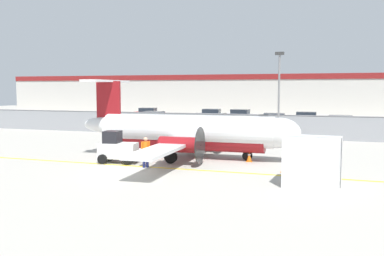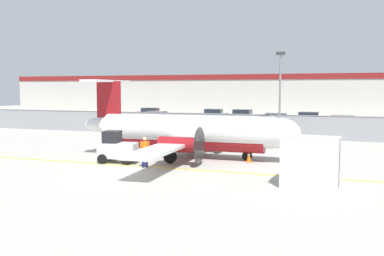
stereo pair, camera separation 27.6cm
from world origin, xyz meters
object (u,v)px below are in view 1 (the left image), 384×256
Objects in this scene: cargo_container at (313,162)px; apron_light_pole at (279,89)px; ground_crew_worker at (146,150)px; traffic_cone_far_left at (284,167)px; parked_car_1 at (153,118)px; traffic_cone_near_left at (249,156)px; parked_car_5 at (307,119)px; parked_car_0 at (149,114)px; traffic_cone_near_right at (200,152)px; parked_car_6 at (341,123)px; commuter_airplane at (191,133)px; baggage_tug at (117,148)px; parked_car_2 at (211,115)px; parked_car_4 at (273,121)px; parked_car_3 at (239,116)px.

apron_light_pole reaches higher than cargo_container.
ground_crew_worker is 0.23× the size of apron_light_pole.
traffic_cone_far_left is 29.40m from parked_car_1.
traffic_cone_near_left is 25.47m from parked_car_5.
parked_car_0 is 1.02× the size of parked_car_5.
apron_light_pole is (20.12, -19.09, 3.41)m from parked_car_0.
traffic_cone_near_left is 0.09× the size of apron_light_pole.
traffic_cone_near_right is 25.01m from parked_car_5.
traffic_cone_near_right is 0.15× the size of parked_car_6.
apron_light_pole reaches higher than ground_crew_worker.
commuter_airplane is 9.43× the size of ground_crew_worker.
baggage_tug is at bearing -141.02° from commuter_airplane.
parked_car_6 is 0.59× the size of apron_light_pole.
traffic_cone_near_right is (-7.29, 6.31, -0.79)m from cargo_container.
parked_car_2 is at bearing -7.94° from parked_car_0.
parked_car_2 is (-5.54, 32.18, -0.06)m from ground_crew_worker.
traffic_cone_far_left is at bearing -48.44° from traffic_cone_near_left.
baggage_tug is 0.57× the size of parked_car_2.
commuter_airplane is at bearing -113.70° from apron_light_pole.
parked_car_4 is at bearing 82.52° from commuter_airplane.
parked_car_2 reaches higher than traffic_cone_near_right.
parked_car_5 is 15.99m from apron_light_pole.
parked_car_6 is (25.07, -8.98, 0.00)m from parked_car_0.
parked_car_1 is at bearing -178.02° from parked_car_6.
parked_car_1 is at bearing -166.41° from parked_car_5.
cargo_container is 35.71m from parked_car_3.
apron_light_pole is (7.31, -18.85, 3.41)m from parked_car_3.
cargo_container reaches higher than parked_car_6.
traffic_cone_near_left is at bearing -61.03° from parked_car_0.
parked_car_4 is (2.20, 21.36, -0.71)m from commuter_airplane.
commuter_airplane is 3.79× the size of parked_car_1.
commuter_airplane is 23.60m from parked_car_1.
parked_car_1 is 1.00× the size of parked_car_5.
parked_car_6 is at bearing -57.96° from parked_car_5.
apron_light_pole is (3.85, 8.90, 3.99)m from traffic_cone_near_right.
apron_light_pole reaches higher than commuter_airplane.
parked_car_2 is 0.99× the size of parked_car_6.
parked_car_1 is at bearing 118.01° from commuter_airplane.
traffic_cone_near_right is 10.49m from apron_light_pole.
parked_car_5 is 6.55m from parked_car_6.
cargo_container is (11.20, -2.55, 0.24)m from baggage_tug.
cargo_container reaches higher than parked_car_4.
traffic_cone_near_right is at bearing 101.79° from parked_car_2.
cargo_container reaches higher than parked_car_0.
parked_car_0 and parked_car_2 have the same top height.
parked_car_0 is at bearing -5.62° from parked_car_2.
traffic_cone_near_right is at bearing -113.41° from apron_light_pole.
parked_car_1 is at bearing 48.07° from parked_car_3.
traffic_cone_far_left is (9.68, 0.14, -0.54)m from baggage_tug.
parked_car_5 is at bearing -14.57° from parked_car_0.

